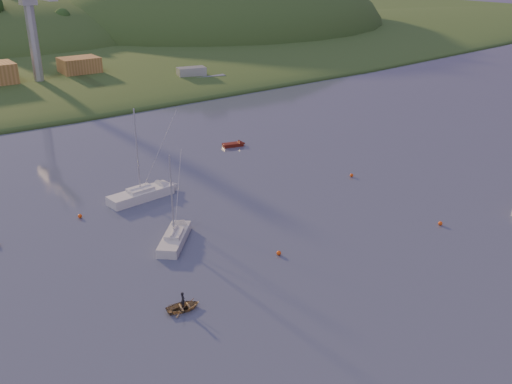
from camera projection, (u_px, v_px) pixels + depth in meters
hill_right at (213, 31)px, 237.69m from camera, size 150.00×130.00×60.00m
wharf at (51, 84)px, 134.06m from camera, size 42.00×16.00×2.40m
shed_east at (80, 66)px, 138.63m from camera, size 9.00×7.00×4.00m
dock_crane at (32, 16)px, 123.57m from camera, size 3.20×28.00×20.30m
sailboat_near at (174, 238)px, 62.78m from camera, size 6.58×7.01×10.27m
sailboat_far at (141, 194)px, 74.00m from camera, size 8.97×3.62×12.10m
canoe at (183, 307)px, 51.11m from camera, size 3.40×2.66×0.64m
paddler at (183, 302)px, 50.93m from camera, size 0.46×0.63×1.58m
red_tender at (237, 144)px, 94.89m from camera, size 4.16×2.21×1.35m
work_vessel at (192, 78)px, 139.67m from camera, size 16.67×9.00×4.07m
buoy_0 at (440, 223)px, 67.06m from camera, size 0.50×0.50×0.50m
buoy_1 at (352, 175)px, 81.64m from camera, size 0.50×0.50×0.50m
buoy_3 at (80, 216)px, 68.95m from camera, size 0.50×0.50×0.50m
buoy_4 at (279, 253)px, 60.42m from camera, size 0.50×0.50×0.50m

